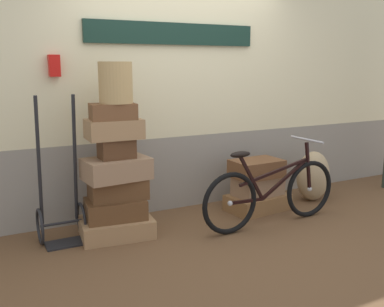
{
  "coord_description": "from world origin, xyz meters",
  "views": [
    {
      "loc": [
        -2.11,
        -3.58,
        1.6
      ],
      "look_at": [
        -0.17,
        0.19,
        0.74
      ],
      "focal_mm": 41.19,
      "sensor_mm": 36.0,
      "label": 1
    }
  ],
  "objects_px": {
    "suitcase_0": "(117,227)",
    "suitcase_4": "(117,149)",
    "bicycle": "(271,193)",
    "suitcase_9": "(257,168)",
    "suitcase_3": "(116,169)",
    "suitcase_1": "(115,209)",
    "suitcase_6": "(113,112)",
    "burlap_sack": "(313,176)",
    "suitcase_2": "(118,188)",
    "suitcase_7": "(258,202)",
    "suitcase_5": "(114,129)",
    "luggage_trolley": "(61,210)",
    "suitcase_8": "(258,186)",
    "wicker_basket": "(116,83)"
  },
  "relations": [
    {
      "from": "suitcase_0",
      "to": "suitcase_9",
      "type": "height_order",
      "value": "suitcase_9"
    },
    {
      "from": "suitcase_8",
      "to": "burlap_sack",
      "type": "xyz_separation_m",
      "value": [
        0.8,
        0.0,
        0.02
      ]
    },
    {
      "from": "suitcase_6",
      "to": "suitcase_3",
      "type": "bearing_deg",
      "value": -41.32
    },
    {
      "from": "suitcase_0",
      "to": "wicker_basket",
      "type": "distance_m",
      "value": 1.36
    },
    {
      "from": "luggage_trolley",
      "to": "bicycle",
      "type": "xyz_separation_m",
      "value": [
        1.97,
        -0.55,
        0.04
      ]
    },
    {
      "from": "suitcase_2",
      "to": "burlap_sack",
      "type": "distance_m",
      "value": 2.4
    },
    {
      "from": "suitcase_7",
      "to": "bicycle",
      "type": "relative_size",
      "value": 0.41
    },
    {
      "from": "suitcase_0",
      "to": "suitcase_4",
      "type": "relative_size",
      "value": 2.1
    },
    {
      "from": "suitcase_0",
      "to": "suitcase_4",
      "type": "xyz_separation_m",
      "value": [
        0.03,
        0.01,
        0.75
      ]
    },
    {
      "from": "suitcase_1",
      "to": "suitcase_5",
      "type": "xyz_separation_m",
      "value": [
        0.02,
        0.03,
        0.75
      ]
    },
    {
      "from": "suitcase_3",
      "to": "burlap_sack",
      "type": "relative_size",
      "value": 0.99
    },
    {
      "from": "suitcase_1",
      "to": "suitcase_3",
      "type": "bearing_deg",
      "value": 2.49
    },
    {
      "from": "suitcase_3",
      "to": "suitcase_9",
      "type": "height_order",
      "value": "suitcase_3"
    },
    {
      "from": "suitcase_2",
      "to": "suitcase_6",
      "type": "height_order",
      "value": "suitcase_6"
    },
    {
      "from": "suitcase_6",
      "to": "wicker_basket",
      "type": "bearing_deg",
      "value": 10.14
    },
    {
      "from": "suitcase_5",
      "to": "bicycle",
      "type": "xyz_separation_m",
      "value": [
        1.46,
        -0.48,
        -0.69
      ]
    },
    {
      "from": "suitcase_1",
      "to": "suitcase_7",
      "type": "relative_size",
      "value": 0.82
    },
    {
      "from": "bicycle",
      "to": "suitcase_9",
      "type": "bearing_deg",
      "value": 74.15
    },
    {
      "from": "suitcase_4",
      "to": "wicker_basket",
      "type": "bearing_deg",
      "value": 38.05
    },
    {
      "from": "suitcase_2",
      "to": "suitcase_7",
      "type": "relative_size",
      "value": 0.79
    },
    {
      "from": "wicker_basket",
      "to": "bicycle",
      "type": "height_order",
      "value": "wicker_basket"
    },
    {
      "from": "suitcase_3",
      "to": "bicycle",
      "type": "distance_m",
      "value": 1.56
    },
    {
      "from": "luggage_trolley",
      "to": "burlap_sack",
      "type": "relative_size",
      "value": 2.26
    },
    {
      "from": "suitcase_3",
      "to": "suitcase_6",
      "type": "xyz_separation_m",
      "value": [
        -0.01,
        0.01,
        0.53
      ]
    },
    {
      "from": "suitcase_0",
      "to": "suitcase_1",
      "type": "distance_m",
      "value": 0.18
    },
    {
      "from": "burlap_sack",
      "to": "bicycle",
      "type": "xyz_separation_m",
      "value": [
        -0.95,
        -0.44,
        0.04
      ]
    },
    {
      "from": "suitcase_6",
      "to": "burlap_sack",
      "type": "relative_size",
      "value": 0.68
    },
    {
      "from": "suitcase_3",
      "to": "suitcase_6",
      "type": "height_order",
      "value": "suitcase_6"
    },
    {
      "from": "suitcase_2",
      "to": "suitcase_6",
      "type": "relative_size",
      "value": 1.3
    },
    {
      "from": "suitcase_1",
      "to": "suitcase_9",
      "type": "distance_m",
      "value": 1.62
    },
    {
      "from": "suitcase_5",
      "to": "suitcase_0",
      "type": "bearing_deg",
      "value": -115.46
    },
    {
      "from": "luggage_trolley",
      "to": "suitcase_2",
      "type": "bearing_deg",
      "value": -7.46
    },
    {
      "from": "suitcase_3",
      "to": "suitcase_4",
      "type": "bearing_deg",
      "value": -0.4
    },
    {
      "from": "wicker_basket",
      "to": "bicycle",
      "type": "xyz_separation_m",
      "value": [
        1.43,
        -0.46,
        -1.11
      ]
    },
    {
      "from": "suitcase_2",
      "to": "suitcase_5",
      "type": "distance_m",
      "value": 0.57
    },
    {
      "from": "suitcase_3",
      "to": "wicker_basket",
      "type": "relative_size",
      "value": 1.59
    },
    {
      "from": "suitcase_9",
      "to": "suitcase_3",
      "type": "bearing_deg",
      "value": 177.34
    },
    {
      "from": "suitcase_5",
      "to": "luggage_trolley",
      "type": "xyz_separation_m",
      "value": [
        -0.51,
        0.07,
        -0.73
      ]
    },
    {
      "from": "suitcase_3",
      "to": "suitcase_9",
      "type": "distance_m",
      "value": 1.59
    },
    {
      "from": "suitcase_0",
      "to": "suitcase_8",
      "type": "distance_m",
      "value": 1.65
    },
    {
      "from": "suitcase_0",
      "to": "bicycle",
      "type": "xyz_separation_m",
      "value": [
        1.48,
        -0.44,
        0.25
      ]
    },
    {
      "from": "bicycle",
      "to": "suitcase_0",
      "type": "bearing_deg",
      "value": 163.62
    },
    {
      "from": "suitcase_7",
      "to": "wicker_basket",
      "type": "distance_m",
      "value": 2.09
    },
    {
      "from": "suitcase_0",
      "to": "wicker_basket",
      "type": "relative_size",
      "value": 1.79
    },
    {
      "from": "suitcase_0",
      "to": "burlap_sack",
      "type": "distance_m",
      "value": 2.45
    },
    {
      "from": "suitcase_9",
      "to": "suitcase_2",
      "type": "bearing_deg",
      "value": 176.16
    },
    {
      "from": "suitcase_5",
      "to": "luggage_trolley",
      "type": "distance_m",
      "value": 0.89
    },
    {
      "from": "suitcase_5",
      "to": "suitcase_7",
      "type": "distance_m",
      "value": 1.87
    },
    {
      "from": "wicker_basket",
      "to": "suitcase_9",
      "type": "bearing_deg",
      "value": -1.02
    },
    {
      "from": "suitcase_8",
      "to": "suitcase_0",
      "type": "bearing_deg",
      "value": 173.72
    }
  ]
}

